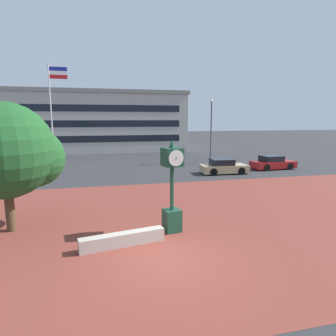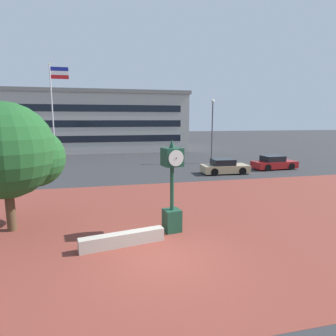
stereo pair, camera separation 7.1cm
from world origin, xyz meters
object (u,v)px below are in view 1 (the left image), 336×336
at_px(car_street_near, 273,163).
at_px(car_street_mid, 223,167).
at_px(plaza_tree, 11,152).
at_px(street_lamp_post, 211,125).
at_px(street_clock, 172,187).
at_px(flagpole_primary, 53,106).
at_px(civic_building, 96,121).

relative_size(car_street_near, car_street_mid, 1.03).
distance_m(plaza_tree, car_street_mid, 17.38).
bearing_deg(street_lamp_post, car_street_near, -48.53).
xyz_separation_m(street_clock, car_street_mid, (7.54, 11.72, -1.33)).
height_order(street_clock, plaza_tree, plaza_tree).
height_order(car_street_mid, flagpole_primary, flagpole_primary).
distance_m(street_clock, flagpole_primary, 20.78).
height_order(car_street_mid, street_lamp_post, street_lamp_post).
relative_size(car_street_near, civic_building, 0.16).
distance_m(car_street_mid, flagpole_primary, 17.29).
height_order(street_clock, flagpole_primary, flagpole_primary).
bearing_deg(car_street_mid, street_lamp_post, 171.57).
xyz_separation_m(car_street_near, civic_building, (-16.41, 23.67, 3.77)).
xyz_separation_m(plaza_tree, street_lamp_post, (15.11, 15.99, 0.77)).
bearing_deg(street_lamp_post, car_street_mid, -100.90).
bearing_deg(street_clock, car_street_near, 33.74).
relative_size(plaza_tree, car_street_near, 1.28).
height_order(street_clock, civic_building, civic_building).
distance_m(flagpole_primary, street_lamp_post, 16.02).
xyz_separation_m(plaza_tree, car_street_near, (19.46, 11.06, -2.76)).
xyz_separation_m(plaza_tree, civic_building, (3.05, 34.73, 1.01)).
relative_size(street_clock, car_street_mid, 0.95).
bearing_deg(street_clock, civic_building, 84.57).
bearing_deg(plaza_tree, car_street_near, 29.62).
bearing_deg(flagpole_primary, civic_building, 77.66).
bearing_deg(plaza_tree, flagpole_primary, 92.47).
relative_size(flagpole_primary, street_lamp_post, 1.47).
bearing_deg(car_street_near, plaza_tree, -63.79).
bearing_deg(car_street_mid, plaza_tree, -51.92).
relative_size(car_street_near, street_lamp_post, 0.63).
relative_size(street_clock, car_street_near, 0.92).
bearing_deg(civic_building, car_street_mid, -66.22).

